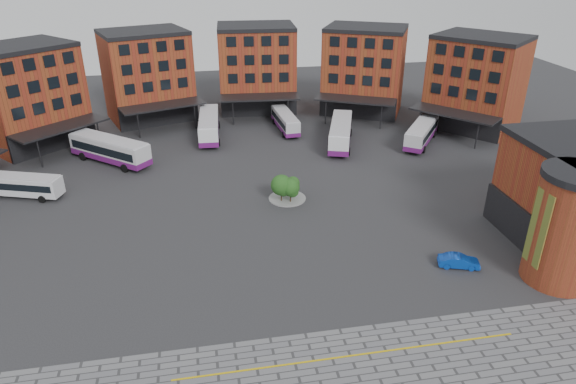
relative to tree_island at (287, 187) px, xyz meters
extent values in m
plane|color=#28282B|center=(-1.82, -11.43, -1.80)|extent=(160.00, 160.00, 0.00)
cube|color=gold|center=(0.18, -25.43, -1.77)|extent=(26.00, 0.15, 0.02)
cube|color=brown|center=(-33.27, 25.49, 5.20)|extent=(16.35, 16.13, 14.00)
cube|color=black|center=(-30.03, 21.89, 0.20)|extent=(10.00, 9.07, 4.00)
cube|color=black|center=(-33.27, 25.49, 12.50)|extent=(16.55, 16.35, 0.60)
cube|color=black|center=(-29.89, 21.74, 7.40)|extent=(8.60, 7.77, 8.00)
cube|color=black|center=(-28.45, 20.14, 2.20)|extent=(12.61, 11.97, 0.25)
cylinder|color=black|center=(-30.63, 15.76, 0.20)|extent=(0.20, 0.20, 4.00)
cylinder|color=black|center=(-23.87, 21.85, 0.20)|extent=(0.20, 0.20, 4.00)
cube|color=brown|center=(-17.12, 35.01, 5.20)|extent=(15.55, 13.69, 14.00)
cube|color=black|center=(-15.55, 30.42, 0.20)|extent=(12.45, 4.71, 4.00)
cube|color=black|center=(-17.12, 35.01, 12.50)|extent=(15.65, 13.97, 0.60)
cube|color=black|center=(-15.48, 30.23, 7.40)|extent=(10.87, 3.87, 8.00)
cube|color=black|center=(-14.78, 28.20, 2.20)|extent=(13.72, 8.39, 0.25)
cylinder|color=black|center=(-18.50, 25.01, 0.20)|extent=(0.20, 0.20, 4.00)
cylinder|color=black|center=(-9.89, 27.98, 0.20)|extent=(0.20, 0.20, 4.00)
cube|color=brown|center=(1.46, 37.45, 5.20)|extent=(13.67, 10.88, 14.00)
cube|color=black|center=(1.12, 32.61, 0.20)|extent=(13.00, 1.41, 4.00)
cube|color=black|center=(1.46, 37.45, 12.50)|extent=(13.69, 11.18, 0.60)
cube|color=black|center=(1.10, 32.41, 7.40)|extent=(11.42, 0.95, 8.00)
cube|color=black|center=(0.95, 30.27, 2.20)|extent=(13.28, 5.30, 0.25)
cylinder|color=black|center=(-3.71, 28.79, 0.20)|extent=(0.20, 0.20, 4.00)
cylinder|color=black|center=(5.37, 28.16, 0.20)|extent=(0.20, 0.20, 4.00)
cube|color=brown|center=(19.51, 32.44, 5.20)|extent=(16.12, 14.81, 14.00)
cube|color=black|center=(17.31, 28.12, 0.20)|extent=(11.81, 6.35, 4.00)
cube|color=black|center=(19.51, 32.44, 12.50)|extent=(16.26, 15.08, 0.60)
cube|color=black|center=(17.22, 27.94, 7.40)|extent=(10.26, 5.33, 8.00)
cube|color=black|center=(16.25, 26.03, 2.20)|extent=(13.58, 9.82, 0.25)
cylinder|color=black|center=(11.37, 26.49, 0.20)|extent=(0.20, 0.20, 4.00)
cylinder|color=black|center=(19.48, 22.36, 0.20)|extent=(0.20, 0.20, 4.00)
cube|color=brown|center=(34.18, 20.78, 5.20)|extent=(16.02, 16.39, 14.00)
cube|color=black|center=(30.47, 17.66, 0.20)|extent=(8.74, 10.28, 4.00)
cube|color=black|center=(34.18, 20.78, 12.50)|extent=(16.25, 16.58, 0.60)
cube|color=black|center=(30.31, 17.53, 7.40)|extent=(7.47, 8.86, 8.00)
cube|color=black|center=(28.67, 16.15, 2.20)|extent=(11.73, 12.79, 0.25)
cylinder|color=black|center=(24.36, 18.48, 0.20)|extent=(0.20, 0.20, 4.00)
cylinder|color=black|center=(30.21, 11.51, 0.20)|extent=(0.20, 0.20, 4.00)
cube|color=black|center=(21.08, -13.43, 0.20)|extent=(0.40, 12.00, 4.00)
cylinder|color=brown|center=(21.18, -19.43, 3.20)|extent=(6.00, 6.00, 10.00)
cube|color=#BC3B16|center=(18.28, -19.43, 3.70)|extent=(0.12, 2.20, 7.00)
cylinder|color=gray|center=(0.18, 0.57, -1.74)|extent=(4.40, 4.40, 0.12)
cylinder|color=#332114|center=(-0.62, -0.03, -1.03)|extent=(0.14, 0.14, 1.53)
sphere|color=#26551C|center=(-0.62, -0.03, 0.34)|extent=(2.46, 2.46, 2.46)
sphere|color=#26551C|center=(-0.42, -0.18, -0.12)|extent=(1.72, 1.72, 1.72)
cylinder|color=#332114|center=(0.98, 1.17, -1.18)|extent=(0.14, 0.14, 1.22)
sphere|color=#26551C|center=(0.98, 1.17, -0.08)|extent=(1.59, 1.59, 1.59)
sphere|color=#26551C|center=(1.18, 1.02, -0.45)|extent=(1.11, 1.11, 1.11)
cylinder|color=#332114|center=(0.38, -0.43, -1.10)|extent=(0.14, 0.14, 1.39)
sphere|color=#26551C|center=(0.38, -0.43, 0.16)|extent=(2.11, 2.11, 2.11)
sphere|color=#26551C|center=(0.58, -0.58, -0.26)|extent=(1.48, 1.48, 1.48)
cube|color=silver|center=(-30.71, 6.81, -0.22)|extent=(9.93, 5.26, 2.17)
cube|color=black|center=(-30.71, 6.81, -0.07)|extent=(9.21, 5.06, 0.84)
cube|color=silver|center=(-30.71, 6.81, 0.90)|extent=(9.53, 5.05, 0.11)
cylinder|color=black|center=(-33.30, 8.87, -1.35)|extent=(0.92, 0.54, 0.89)
cylinder|color=black|center=(-28.12, 4.75, -1.35)|extent=(0.92, 0.54, 0.89)
cylinder|color=black|center=(-27.40, 6.84, -1.35)|extent=(0.92, 0.54, 0.89)
cube|color=silver|center=(-21.62, 15.72, 0.24)|extent=(11.44, 10.40, 2.81)
cube|color=black|center=(-21.62, 15.72, 0.44)|extent=(10.71, 9.79, 1.09)
cube|color=silver|center=(-21.62, 15.72, 1.70)|extent=(10.98, 9.99, 0.14)
cube|color=black|center=(-26.33, 19.77, 0.50)|extent=(1.68, 1.93, 1.26)
cube|color=#67176B|center=(-21.62, 15.72, -0.76)|extent=(11.49, 10.46, 0.80)
cylinder|color=black|center=(-25.62, 17.27, -1.22)|extent=(1.09, 1.01, 1.15)
cylinder|color=black|center=(-23.75, 19.44, -1.22)|extent=(1.09, 1.01, 1.15)
cylinder|color=black|center=(-19.50, 12.00, -1.22)|extent=(1.09, 1.01, 1.15)
cylinder|color=black|center=(-17.63, 14.17, -1.22)|extent=(1.09, 1.01, 1.15)
cube|color=white|center=(-7.87, 23.47, 0.21)|extent=(3.57, 12.57, 2.77)
cube|color=black|center=(-7.87, 23.47, 0.41)|extent=(3.57, 11.58, 1.07)
cube|color=silver|center=(-7.87, 23.47, 1.65)|extent=(3.43, 12.07, 0.14)
cube|color=black|center=(-7.50, 29.57, 0.46)|extent=(2.40, 0.27, 1.24)
cube|color=#67176B|center=(-7.87, 23.47, -0.78)|extent=(3.62, 12.61, 0.79)
cylinder|color=black|center=(-9.04, 27.52, -1.23)|extent=(0.41, 1.15, 1.13)
cylinder|color=black|center=(-6.22, 27.35, -1.23)|extent=(0.41, 1.15, 1.13)
cylinder|color=black|center=(-9.52, 19.59, -1.23)|extent=(0.41, 1.15, 1.13)
cylinder|color=black|center=(-6.71, 19.42, -1.23)|extent=(0.41, 1.15, 1.13)
cube|color=silver|center=(4.25, 24.59, -0.17)|extent=(3.00, 10.21, 2.24)
cube|color=black|center=(4.25, 24.59, -0.01)|extent=(3.00, 9.41, 0.87)
cube|color=silver|center=(4.25, 24.59, 1.00)|extent=(2.88, 9.80, 0.11)
cube|color=black|center=(3.90, 29.51, 0.04)|extent=(1.95, 0.26, 1.01)
cube|color=#67176B|center=(4.25, 24.59, -0.97)|extent=(3.04, 10.25, 0.64)
cylinder|color=black|center=(2.88, 27.72, -1.34)|extent=(0.34, 0.93, 0.92)
cylinder|color=black|center=(5.17, 27.89, -1.34)|extent=(0.34, 0.93, 0.92)
cylinder|color=black|center=(3.34, 21.29, -1.34)|extent=(0.34, 0.93, 0.92)
cylinder|color=black|center=(5.62, 21.46, -1.34)|extent=(0.34, 0.93, 0.92)
cube|color=white|center=(11.16, 16.65, 0.23)|extent=(6.66, 12.80, 2.79)
cube|color=black|center=(11.16, 16.65, 0.43)|extent=(6.40, 11.87, 1.08)
cube|color=silver|center=(11.16, 16.65, 1.68)|extent=(6.39, 12.29, 0.14)
cube|color=black|center=(13.10, 22.51, 0.48)|extent=(2.34, 0.88, 1.25)
cube|color=#67176B|center=(11.16, 16.65, -0.77)|extent=(6.71, 12.85, 0.80)
cylinder|color=black|center=(11.07, 20.91, -1.23)|extent=(0.68, 1.19, 1.14)
cylinder|color=black|center=(13.78, 20.01, -1.23)|extent=(0.68, 1.19, 1.14)
cylinder|color=black|center=(8.54, 13.29, -1.23)|extent=(0.68, 1.19, 1.14)
cylinder|color=black|center=(11.24, 12.39, -1.23)|extent=(0.68, 1.19, 1.14)
cube|color=silver|center=(23.20, 14.95, 0.03)|extent=(8.79, 10.65, 2.52)
cube|color=black|center=(23.20, 14.95, 0.21)|extent=(8.30, 9.96, 0.98)
cube|color=silver|center=(23.20, 14.95, 1.34)|extent=(8.44, 10.22, 0.12)
cube|color=black|center=(26.50, 19.43, 0.26)|extent=(1.83, 1.39, 1.13)
cube|color=#67176B|center=(23.20, 14.95, -0.87)|extent=(8.84, 10.71, 0.72)
cylinder|color=black|center=(24.32, 18.63, -1.28)|extent=(0.86, 1.01, 1.03)
cylinder|color=black|center=(26.39, 17.11, -1.28)|extent=(0.86, 1.01, 1.03)
cylinder|color=black|center=(20.02, 12.79, -1.28)|extent=(0.86, 1.01, 1.03)
cylinder|color=black|center=(22.09, 11.27, -1.28)|extent=(0.86, 1.01, 1.03)
imported|color=#0D3DB1|center=(13.44, -16.18, -1.17)|extent=(4.02, 2.40, 1.25)
camera|label=1|loc=(-9.53, -52.69, 25.87)|focal=32.00mm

